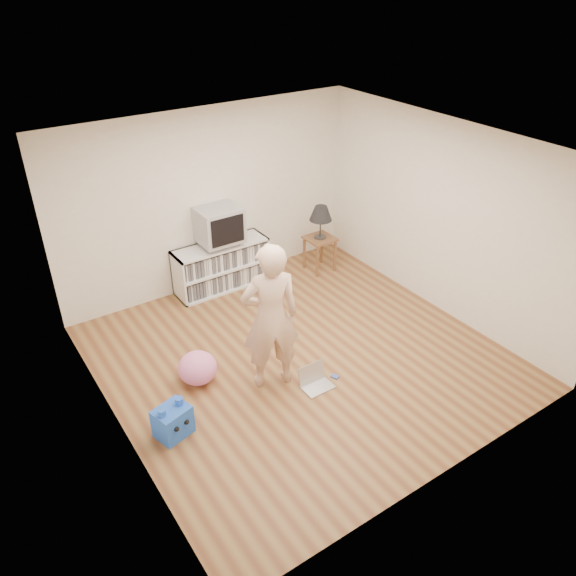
# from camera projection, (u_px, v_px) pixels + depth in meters

# --- Properties ---
(ground) EXTENTS (4.50, 4.50, 0.00)m
(ground) POSITION_uv_depth(u_px,v_px,m) (300.00, 356.00, 6.94)
(ground) COLOR brown
(ground) RESTS_ON ground
(walls) EXTENTS (4.52, 4.52, 2.60)m
(walls) POSITION_uv_depth(u_px,v_px,m) (301.00, 264.00, 6.27)
(walls) COLOR silver
(walls) RESTS_ON ground
(ceiling) EXTENTS (4.50, 4.50, 0.01)m
(ceiling) POSITION_uv_depth(u_px,v_px,m) (303.00, 150.00, 5.60)
(ceiling) COLOR white
(ceiling) RESTS_ON walls
(media_unit) EXTENTS (1.40, 0.45, 0.70)m
(media_unit) POSITION_uv_depth(u_px,v_px,m) (221.00, 266.00, 8.21)
(media_unit) COLOR white
(media_unit) RESTS_ON ground
(dvd_deck) EXTENTS (0.45, 0.35, 0.07)m
(dvd_deck) POSITION_uv_depth(u_px,v_px,m) (220.00, 243.00, 8.00)
(dvd_deck) COLOR gray
(dvd_deck) RESTS_ON media_unit
(crt_tv) EXTENTS (0.60, 0.53, 0.50)m
(crt_tv) POSITION_uv_depth(u_px,v_px,m) (219.00, 224.00, 7.85)
(crt_tv) COLOR #9D9DA2
(crt_tv) RESTS_ON dvd_deck
(side_table) EXTENTS (0.42, 0.42, 0.55)m
(side_table) POSITION_uv_depth(u_px,v_px,m) (320.00, 246.00, 8.63)
(side_table) COLOR brown
(side_table) RESTS_ON ground
(table_lamp) EXTENTS (0.34, 0.34, 0.52)m
(table_lamp) POSITION_uv_depth(u_px,v_px,m) (321.00, 214.00, 8.36)
(table_lamp) COLOR #333333
(table_lamp) RESTS_ON side_table
(person) EXTENTS (0.75, 0.60, 1.78)m
(person) POSITION_uv_depth(u_px,v_px,m) (270.00, 317.00, 6.09)
(person) COLOR beige
(person) RESTS_ON ground
(laptop) EXTENTS (0.35, 0.28, 0.24)m
(laptop) POSITION_uv_depth(u_px,v_px,m) (315.00, 380.00, 6.45)
(laptop) COLOR silver
(laptop) RESTS_ON ground
(playing_cards) EXTENTS (0.09, 0.11, 0.02)m
(playing_cards) POSITION_uv_depth(u_px,v_px,m) (335.00, 376.00, 6.59)
(playing_cards) COLOR #4156AE
(playing_cards) RESTS_ON ground
(plush_blue) EXTENTS (0.41, 0.36, 0.41)m
(plush_blue) POSITION_uv_depth(u_px,v_px,m) (173.00, 421.00, 5.74)
(plush_blue) COLOR blue
(plush_blue) RESTS_ON ground
(plush_pink) EXTENTS (0.52, 0.52, 0.38)m
(plush_pink) POSITION_uv_depth(u_px,v_px,m) (198.00, 368.00, 6.44)
(plush_pink) COLOR pink
(plush_pink) RESTS_ON ground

